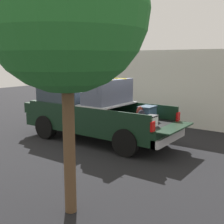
{
  "coord_description": "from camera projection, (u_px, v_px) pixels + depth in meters",
  "views": [
    {
      "loc": [
        -6.29,
        7.97,
        2.88
      ],
      "look_at": [
        -0.6,
        0.0,
        1.1
      ],
      "focal_mm": 46.85,
      "sensor_mm": 36.0,
      "label": 1
    }
  ],
  "objects": [
    {
      "name": "pickup_truck",
      "position": [
        90.0,
        113.0,
        10.53
      ],
      "size": [
        6.05,
        2.06,
        2.23
      ],
      "color": "black",
      "rests_on": "ground_plane"
    },
    {
      "name": "building_facade",
      "position": [
        158.0,
        87.0,
        13.19
      ],
      "size": [
        10.26,
        0.36,
        3.27
      ],
      "primitive_type": "cube",
      "color": "silver",
      "rests_on": "ground_plane"
    },
    {
      "name": "ground_plane",
      "position": [
        98.0,
        140.0,
        10.49
      ],
      "size": [
        40.0,
        40.0,
        0.0
      ],
      "primitive_type": "plane",
      "color": "black"
    },
    {
      "name": "tree_background",
      "position": [
        66.0,
        10.0,
        4.96
      ],
      "size": [
        2.89,
        2.89,
        5.16
      ],
      "color": "brown",
      "rests_on": "ground_plane"
    }
  ]
}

